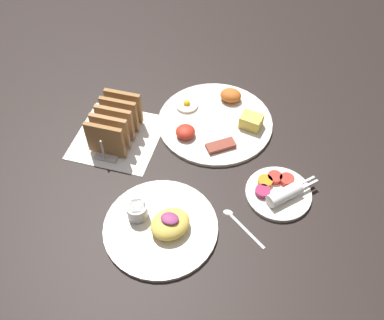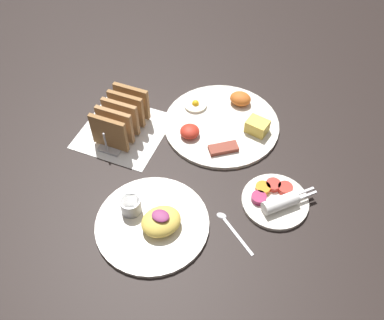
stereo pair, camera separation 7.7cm
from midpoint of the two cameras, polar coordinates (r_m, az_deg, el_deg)
The scene contains 7 objects.
ground_plane at distance 1.08m, azimuth -1.72°, elevation -1.52°, with size 3.00×3.00×0.00m, color black.
napkin_flat at distance 1.18m, azimuth -11.72°, elevation 2.96°, with size 0.22×0.22×0.00m.
plate_breakfast at distance 1.18m, azimuth 1.39°, elevation 5.22°, with size 0.32×0.32×0.05m.
plate_condiments at distance 1.04m, azimuth 9.43°, elevation -4.28°, with size 0.17×0.16×0.04m.
plate_foreground at distance 0.98m, azimuth -6.43°, elevation -8.68°, with size 0.26×0.26×0.06m.
toast_rack at distance 1.14m, azimuth -12.12°, elevation 4.67°, with size 0.10×0.18×0.10m.
teaspoon at distance 0.99m, azimuth 3.89°, elevation -8.25°, with size 0.11×0.08×0.01m.
Camera 1 is at (0.17, -0.65, 0.85)m, focal length 40.00 mm.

